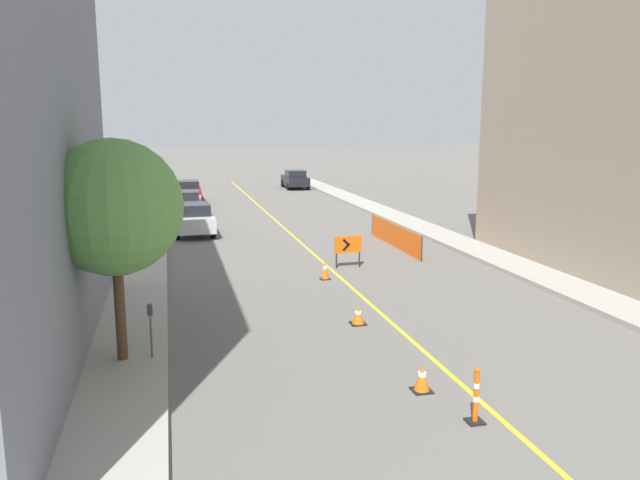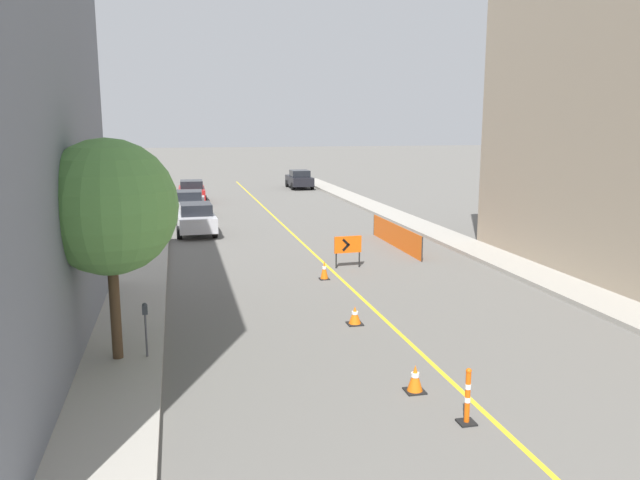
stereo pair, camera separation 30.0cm
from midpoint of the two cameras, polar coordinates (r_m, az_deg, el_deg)
name	(u,v)px [view 2 (the right image)]	position (r m, az deg, el deg)	size (l,w,h in m)	color
lane_stripe	(291,232)	(32.32, -2.44, 0.74)	(0.12, 58.91, 0.01)	gold
sidewalk_left	(150,236)	(31.80, -15.04, 0.37)	(1.83, 58.91, 0.17)	#9E998E
sidewalk_right	(418,226)	(34.28, 9.23, 1.31)	(1.83, 58.91, 0.17)	#9E998E
traffic_cone_second	(415,379)	(13.49, 9.33, -12.40)	(0.41, 0.41, 0.59)	black
traffic_cone_third	(355,315)	(17.55, 3.70, -6.90)	(0.43, 0.43, 0.52)	black
traffic_cone_fourth	(324,270)	(22.46, 0.78, -2.78)	(0.35, 0.35, 0.67)	black
delineator_post_front	(467,400)	(12.31, 14.03, -14.01)	(0.32, 0.32, 1.09)	black
arrow_barricade_primary	(348,246)	(24.16, 2.92, -0.53)	(1.10, 0.13, 1.25)	#EF560C
safety_mesh_fence	(396,236)	(28.53, 7.22, 0.40)	(0.08, 6.49, 1.04)	#EF560C
parked_car_curb_near	(196,218)	(32.18, -11.02, 1.95)	(1.96, 4.37, 1.59)	#B7B7BC
parked_car_curb_mid	(189,204)	(38.27, -11.66, 3.27)	(2.02, 4.39, 1.59)	#B7B7BC
parked_car_curb_far	(192,191)	(45.26, -11.47, 4.38)	(1.94, 4.33, 1.59)	maroon
parked_car_opposite_side	(299,179)	(54.26, -1.74, 5.58)	(1.94, 4.32, 1.59)	black
parking_meter_near_curb	(145,319)	(15.04, -15.13, -6.96)	(0.12, 0.11, 1.30)	#4C4C51
street_tree_left_near	(109,207)	(14.60, -18.19, 2.85)	(3.06, 3.06, 5.06)	#4C3823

